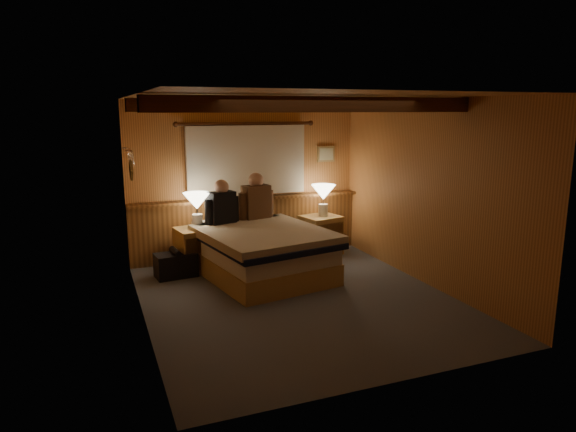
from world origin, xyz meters
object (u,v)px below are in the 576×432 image
nightstand_left (197,249)px  nightstand_right (321,235)px  bed (261,251)px  person_right (256,199)px  person_left (222,205)px  lamp_left (197,203)px  duffel_bag (176,264)px  lamp_right (323,194)px

nightstand_left → nightstand_right: (2.00, 0.14, -0.00)m
bed → nightstand_left: size_ratio=3.46×
person_right → person_left: bearing=-177.8°
person_left → person_right: (0.56, 0.15, 0.02)m
lamp_left → nightstand_right: bearing=2.4°
nightstand_left → duffel_bag: size_ratio=1.08×
person_left → duffel_bag: bearing=178.2°
person_right → nightstand_left: bearing=175.3°
bed → duffel_bag: bearing=150.4°
lamp_left → lamp_right: size_ratio=1.00×
lamp_right → person_right: (-1.11, -0.01, -0.01)m
lamp_left → person_left: (0.34, -0.07, -0.04)m
bed → lamp_right: size_ratio=4.40×
nightstand_left → person_left: 0.72m
lamp_left → duffel_bag: bearing=-146.9°
duffel_bag → bed: bearing=-26.2°
nightstand_right → duffel_bag: 2.37m
nightstand_right → lamp_right: 0.65m
nightstand_right → lamp_right: lamp_right is taller
bed → nightstand_right: size_ratio=3.36×
lamp_left → lamp_right: lamp_left is taller
nightstand_right → lamp_left: lamp_left is taller
nightstand_left → person_left: size_ratio=0.97×
nightstand_right → duffel_bag: nightstand_right is taller
nightstand_right → person_left: (-1.64, -0.15, 0.62)m
bed → nightstand_left: (-0.77, 0.58, -0.04)m
lamp_right → duffel_bag: size_ratio=0.85×
bed → person_left: bearing=115.4°
lamp_right → person_right: 1.11m
nightstand_left → lamp_left: lamp_left is taller
nightstand_left → lamp_right: 2.15m
nightstand_right → duffel_bag: bearing=175.8°
nightstand_left → duffel_bag: nightstand_left is taller
nightstand_right → lamp_left: 2.09m
bed → lamp_right: bearing=19.6°
lamp_left → person_left: 0.35m
lamp_right → person_right: bearing=-179.4°
nightstand_left → lamp_right: size_ratio=1.27×
nightstand_right → person_left: bearing=173.4°
bed → lamp_right: 1.59m
nightstand_left → bed: bearing=-46.0°
lamp_left → person_left: size_ratio=0.76×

